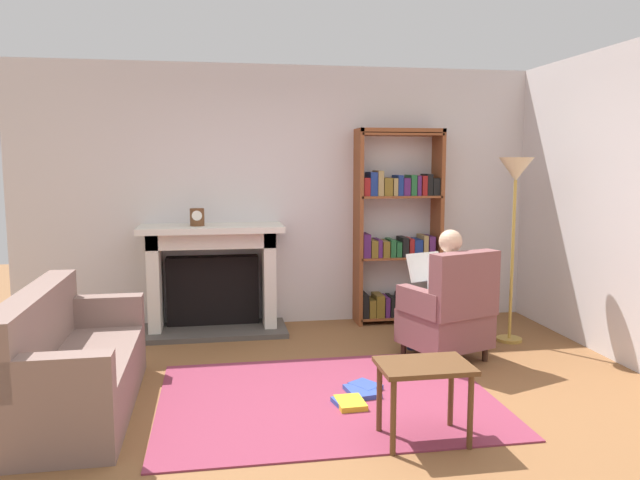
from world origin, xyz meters
TOP-DOWN VIEW (x-y plane):
  - ground at (0.00, 0.00)m, footprint 14.00×14.00m
  - back_wall at (0.00, 2.55)m, footprint 5.60×0.10m
  - side_wall_right at (2.65, 1.25)m, footprint 0.10×5.20m
  - area_rug at (0.00, 0.30)m, footprint 2.40×1.80m
  - fireplace at (-0.82, 2.30)m, footprint 1.45×0.64m
  - mantel_clock at (-0.95, 2.20)m, footprint 0.14×0.14m
  - bookshelf at (1.12, 2.33)m, footprint 0.91×0.32m
  - armchair_reading at (1.20, 1.00)m, footprint 0.81×0.80m
  - seated_reader at (1.16, 1.11)m, footprint 0.48×0.59m
  - sofa_floral at (-1.77, 0.38)m, footprint 0.74×1.71m
  - side_table at (0.47, -0.44)m, footprint 0.56×0.39m
  - scattered_books at (0.21, 0.26)m, footprint 0.44×0.57m
  - floor_lamp at (1.99, 1.44)m, footprint 0.32×0.32m

SIDE VIEW (x-z plane):
  - ground at x=0.00m, z-range 0.00..0.00m
  - area_rug at x=0.00m, z-range 0.00..0.01m
  - scattered_books at x=0.21m, z-range 0.01..0.05m
  - sofa_floral at x=-1.77m, z-range -0.10..0.75m
  - side_table at x=0.47m, z-range 0.17..0.66m
  - armchair_reading at x=1.20m, z-range -0.06..0.91m
  - fireplace at x=-0.82m, z-range 0.03..1.12m
  - seated_reader at x=1.16m, z-range 0.05..1.19m
  - bookshelf at x=1.12m, z-range -0.05..2.00m
  - mantel_clock at x=-0.95m, z-range 1.09..1.26m
  - back_wall at x=0.00m, z-range 0.00..2.70m
  - side_wall_right at x=2.65m, z-range 0.00..2.70m
  - floor_lamp at x=1.99m, z-range 0.61..2.36m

